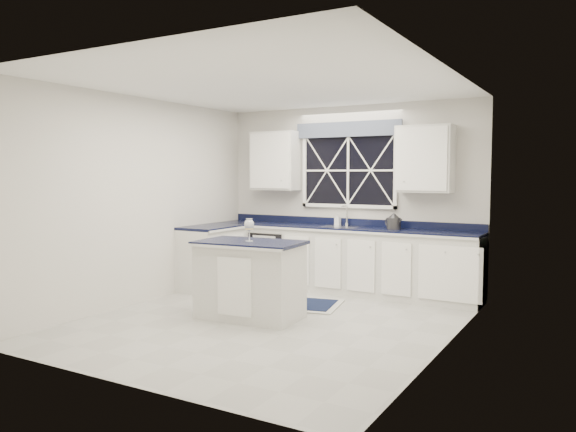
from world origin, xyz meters
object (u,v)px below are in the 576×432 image
Objects in this scene: dishwasher at (276,257)px; kettle at (394,221)px; island at (250,279)px; wine_glass at (249,226)px; faucet at (346,215)px; soap_bottle at (338,219)px.

dishwasher is 1.98m from kettle.
wine_glass reaches higher than island.
dishwasher is 2.75× the size of kettle.
wine_glass is at bearing -72.71° from island.
faucet is 0.24× the size of island.
kettle is 1.77× the size of soap_bottle.
wine_glass reaches higher than soap_bottle.
wine_glass is at bearing -67.21° from dishwasher.
faucet is 2.16m from wine_glass.
dishwasher is at bearing -169.98° from faucet.
kettle is 0.94m from soap_bottle.
wine_glass is (-1.06, -2.00, 0.05)m from kettle.
island is at bearing 111.44° from wine_glass.
kettle reaches higher than soap_bottle.
soap_bottle is at bearing 13.04° from dishwasher.
kettle is at bearing 57.45° from island.
island is at bearing -94.03° from kettle.
dishwasher is 0.64× the size of island.
island is 0.64m from wine_glass.
faucet is 2.23m from island.
faucet reaches higher than kettle.
wine_glass is 2.18m from soap_bottle.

